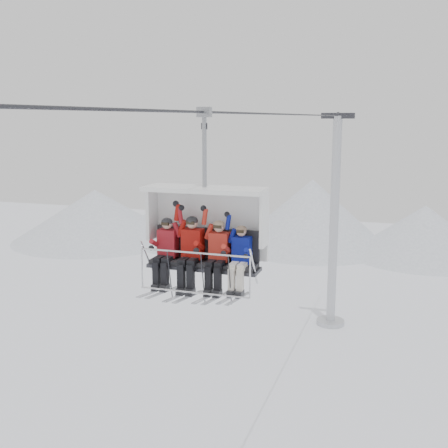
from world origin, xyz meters
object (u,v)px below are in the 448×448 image
(skier_far_left, at_px, (166,249))
(skier_center_left, at_px, (191,250))
(skier_center_right, at_px, (218,253))
(skier_far_right, at_px, (240,256))
(chairlift_carrier, at_px, (207,227))
(lift_tower_right, at_px, (333,237))

(skier_far_left, relative_size, skier_center_left, 0.94)
(skier_center_left, bearing_deg, skier_center_right, -0.53)
(skier_center_left, xyz_separation_m, skier_far_right, (1.16, -0.02, -0.06))
(skier_far_left, height_order, skier_far_right, skier_far_left)
(skier_far_left, xyz_separation_m, skier_center_left, (0.61, 0.01, 0.03))
(chairlift_carrier, bearing_deg, skier_far_left, -160.53)
(lift_tower_right, height_order, chairlift_carrier, lift_tower_right)
(lift_tower_right, xyz_separation_m, skier_center_right, (0.37, -23.54, 4.46))
(chairlift_carrier, distance_m, skier_center_right, 0.70)
(lift_tower_right, bearing_deg, skier_center_left, -90.66)
(chairlift_carrier, relative_size, skier_center_right, 2.32)
(chairlift_carrier, distance_m, skier_center_left, 0.64)
(lift_tower_right, distance_m, skier_center_left, 23.96)
(skier_center_left, bearing_deg, lift_tower_right, 89.34)
(lift_tower_right, distance_m, skier_far_right, 23.98)
(chairlift_carrier, xyz_separation_m, skier_far_right, (0.89, -0.32, -0.55))
(skier_far_right, bearing_deg, chairlift_carrier, 160.08)
(chairlift_carrier, height_order, skier_center_left, chairlift_carrier)
(skier_far_left, bearing_deg, chairlift_carrier, 19.47)
(skier_far_right, bearing_deg, lift_tower_right, 92.15)
(lift_tower_right, relative_size, chairlift_carrier, 3.38)
(skier_center_left, xyz_separation_m, skier_center_right, (0.64, -0.01, -0.03))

